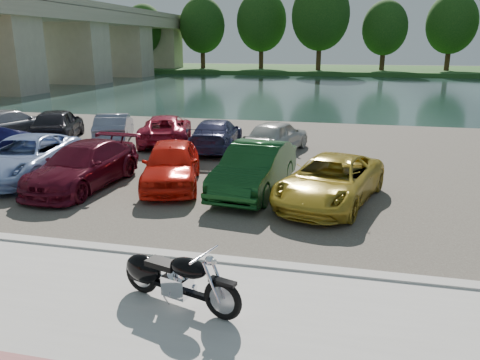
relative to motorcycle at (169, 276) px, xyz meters
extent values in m
plane|color=#595447|center=(1.02, -0.30, -0.56)|extent=(200.00, 200.00, 0.00)
cube|color=#B3B0A9|center=(1.02, 1.70, -0.49)|extent=(60.00, 0.30, 0.14)
cube|color=#48423A|center=(1.02, 10.70, -0.54)|extent=(60.00, 18.00, 0.04)
cube|color=#1B312E|center=(1.02, 39.70, -0.56)|extent=(120.00, 40.00, 0.00)
cube|color=#234C1B|center=(1.02, 71.70, -0.26)|extent=(120.00, 24.00, 0.60)
cube|color=tan|center=(-26.98, 39.70, 6.64)|extent=(7.00, 56.00, 1.40)
cube|color=tan|center=(-26.98, 39.70, 7.64)|extent=(7.00, 56.00, 0.70)
cube|color=tan|center=(-26.98, 29.70, 3.04)|extent=(6.00, 4.00, 7.20)
cube|color=tan|center=(-26.98, 41.70, 3.04)|extent=(6.00, 4.00, 7.20)
cube|color=tan|center=(-26.98, 53.70, 3.04)|extent=(6.00, 4.00, 7.20)
cube|color=tan|center=(-26.98, 65.70, 3.04)|extent=(6.00, 4.00, 7.20)
cylinder|color=#392414|center=(-28.98, 64.30, 2.29)|extent=(0.70, 0.70, 4.50)
ellipsoid|color=#10330E|center=(-28.98, 64.30, 5.89)|extent=(6.30, 6.30, 7.56)
cylinder|color=#392414|center=(-19.98, 65.70, 2.51)|extent=(0.70, 0.70, 4.95)
ellipsoid|color=#10330E|center=(-19.98, 65.70, 6.47)|extent=(6.93, 6.93, 8.32)
cylinder|color=#392414|center=(-10.98, 67.10, 2.74)|extent=(0.70, 0.70, 5.40)
ellipsoid|color=#10330E|center=(-10.98, 67.10, 7.06)|extent=(7.56, 7.56, 9.07)
cylinder|color=#392414|center=(-1.98, 64.30, 2.96)|extent=(0.70, 0.70, 5.85)
ellipsoid|color=#10330E|center=(-1.98, 64.30, 7.64)|extent=(8.19, 8.19, 9.83)
cylinder|color=#392414|center=(7.02, 65.70, 2.29)|extent=(0.70, 0.70, 4.50)
ellipsoid|color=#10330E|center=(7.02, 65.70, 5.89)|extent=(6.30, 6.30, 7.56)
cylinder|color=#392414|center=(16.02, 67.10, 2.51)|extent=(0.70, 0.70, 4.95)
ellipsoid|color=#10330E|center=(16.02, 67.10, 6.47)|extent=(6.93, 6.93, 8.32)
torus|color=black|center=(1.00, -0.31, -0.12)|extent=(0.69, 0.31, 0.68)
torus|color=black|center=(-0.58, 0.17, -0.12)|extent=(0.69, 0.31, 0.68)
cylinder|color=#B2B2B7|center=(1.00, -0.31, -0.12)|extent=(0.46, 0.19, 0.46)
cylinder|color=#B2B2B7|center=(-0.58, 0.17, -0.12)|extent=(0.46, 0.19, 0.46)
cylinder|color=silver|center=(0.83, -0.37, 0.18)|extent=(0.33, 0.14, 0.63)
cylinder|color=silver|center=(0.89, -0.18, 0.18)|extent=(0.33, 0.14, 0.63)
cylinder|color=silver|center=(0.68, -0.22, 0.57)|extent=(0.26, 0.73, 0.04)
sphere|color=silver|center=(0.78, -0.25, 0.49)|extent=(0.20, 0.20, 0.16)
sphere|color=silver|center=(0.84, -0.27, 0.49)|extent=(0.14, 0.14, 0.11)
cube|color=black|center=(1.00, -0.31, 0.19)|extent=(0.47, 0.27, 0.06)
cube|color=black|center=(0.21, -0.07, -0.18)|extent=(1.18, 0.45, 0.08)
cube|color=silver|center=(0.16, -0.06, -0.11)|extent=(0.52, 0.44, 0.34)
cylinder|color=silver|center=(0.26, -0.08, 0.09)|extent=(0.29, 0.24, 0.27)
cylinder|color=silver|center=(0.06, -0.03, 0.09)|extent=(0.29, 0.24, 0.27)
ellipsoid|color=black|center=(0.38, -0.12, 0.26)|extent=(0.76, 0.54, 0.32)
cube|color=black|center=(-0.13, 0.03, 0.20)|extent=(0.61, 0.43, 0.10)
ellipsoid|color=black|center=(-0.53, 0.16, 0.00)|extent=(0.79, 0.54, 0.50)
cube|color=black|center=(-0.58, 0.17, -0.07)|extent=(0.44, 0.29, 0.30)
cylinder|color=silver|center=(-0.08, 0.19, -0.24)|extent=(1.08, 0.41, 0.09)
cylinder|color=silver|center=(-0.08, 0.19, -0.16)|extent=(1.08, 0.41, 0.09)
cylinder|color=#B2B2B7|center=(0.01, -0.20, -0.33)|extent=(0.06, 0.14, 0.22)
imported|color=#96ACDB|center=(-7.42, 6.27, 0.15)|extent=(2.93, 5.14, 1.35)
imported|color=#510B1B|center=(-5.04, 5.80, 0.14)|extent=(2.06, 4.64, 1.32)
imported|color=red|center=(-2.46, 6.50, 0.17)|extent=(2.70, 4.36, 1.39)
imported|color=#113F18|center=(0.14, 6.45, 0.19)|extent=(1.99, 4.48, 1.43)
imported|color=gold|center=(2.36, 5.97, 0.11)|extent=(3.22, 4.95, 1.27)
imported|color=gray|center=(-12.39, 11.76, 0.16)|extent=(2.39, 4.88, 1.37)
imported|color=black|center=(-10.08, 12.06, 0.21)|extent=(3.15, 4.66, 1.47)
imported|color=slate|center=(-7.44, 12.37, 0.12)|extent=(2.63, 4.11, 1.28)
imported|color=#A51B33|center=(-5.06, 12.53, 0.10)|extent=(3.26, 4.89, 1.25)
imported|color=navy|center=(-2.54, 11.80, 0.11)|extent=(2.21, 4.51, 1.26)
imported|color=#B7B8B3|center=(-0.05, 11.88, 0.14)|extent=(2.52, 4.13, 1.31)
camera|label=1|loc=(2.71, -6.53, 3.69)|focal=35.00mm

